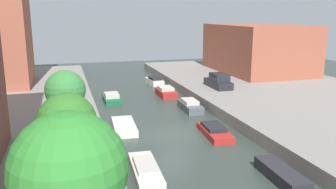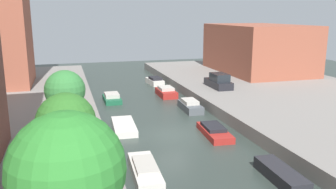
# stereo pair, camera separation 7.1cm
# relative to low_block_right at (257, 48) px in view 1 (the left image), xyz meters

# --- Properties ---
(ground_plane) EXTENTS (84.00, 84.00, 0.00)m
(ground_plane) POSITION_rel_low_block_right_xyz_m (-18.00, -19.16, -4.17)
(ground_plane) COLOR #2D3833
(low_block_right) EXTENTS (10.00, 14.83, 6.35)m
(low_block_right) POSITION_rel_low_block_right_xyz_m (0.00, 0.00, 0.00)
(low_block_right) COLOR brown
(low_block_right) RESTS_ON quay_right
(street_tree_0) EXTENTS (2.99, 2.99, 5.53)m
(street_tree_0) POSITION_rel_low_block_right_xyz_m (-25.45, -34.54, 0.84)
(street_tree_0) COLOR brown
(street_tree_0) RESTS_ON quay_left
(street_tree_1) EXTENTS (2.51, 2.51, 4.65)m
(street_tree_1) POSITION_rel_low_block_right_xyz_m (-25.45, -28.27, 0.20)
(street_tree_1) COLOR #4D4029
(street_tree_1) RESTS_ON quay_left
(street_tree_2) EXTENTS (2.45, 2.45, 4.52)m
(street_tree_2) POSITION_rel_low_block_right_xyz_m (-25.45, -21.21, 0.10)
(street_tree_2) COLOR brown
(street_tree_2) RESTS_ON quay_left
(parked_car) EXTENTS (1.73, 4.11, 1.56)m
(parked_car) POSITION_rel_low_block_right_xyz_m (-9.56, -8.58, -2.53)
(parked_car) COLOR black
(parked_car) RESTS_ON quay_right
(moored_boat_left_2) EXTENTS (1.60, 4.44, 0.94)m
(moored_boat_left_2) POSITION_rel_low_block_right_xyz_m (-21.51, -25.57, -3.76)
(moored_boat_left_2) COLOR beige
(moored_boat_left_2) RESTS_ON ground_plane
(moored_boat_left_3) EXTENTS (1.91, 4.42, 0.49)m
(moored_boat_left_3) POSITION_rel_low_block_right_xyz_m (-21.25, -16.90, -3.93)
(moored_boat_left_3) COLOR beige
(moored_boat_left_3) RESTS_ON ground_plane
(moored_boat_left_4) EXTENTS (1.62, 3.41, 0.86)m
(moored_boat_left_4) POSITION_rel_low_block_right_xyz_m (-20.97, -7.62, -3.82)
(moored_boat_left_4) COLOR #195638
(moored_boat_left_4) RESTS_ON ground_plane
(moored_boat_right_1) EXTENTS (1.39, 3.92, 0.69)m
(moored_boat_right_1) POSITION_rel_low_block_right_xyz_m (-14.52, -27.87, -3.83)
(moored_boat_right_1) COLOR #232328
(moored_boat_right_1) RESTS_ON ground_plane
(moored_boat_right_2) EXTENTS (1.89, 4.30, 0.71)m
(moored_boat_right_2) POSITION_rel_low_block_right_xyz_m (-15.01, -20.08, -3.87)
(moored_boat_right_2) COLOR maroon
(moored_boat_right_2) RESTS_ON ground_plane
(moored_boat_right_3) EXTENTS (1.53, 3.69, 1.00)m
(moored_boat_right_3) POSITION_rel_low_block_right_xyz_m (-14.41, -13.08, -3.75)
(moored_boat_right_3) COLOR #4C5156
(moored_boat_right_3) RESTS_ON ground_plane
(moored_boat_right_4) EXTENTS (1.67, 3.55, 1.01)m
(moored_boat_right_4) POSITION_rel_low_block_right_xyz_m (-14.94, -6.78, -3.74)
(moored_boat_right_4) COLOR maroon
(moored_boat_right_4) RESTS_ON ground_plane
(moored_boat_right_5) EXTENTS (1.73, 3.60, 0.97)m
(moored_boat_right_5) POSITION_rel_low_block_right_xyz_m (-14.52, -0.06, -3.75)
(moored_boat_right_5) COLOR beige
(moored_boat_right_5) RESTS_ON ground_plane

